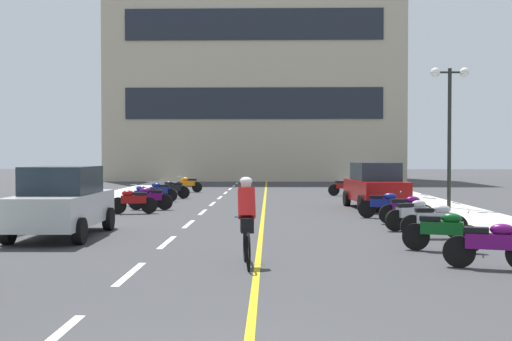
# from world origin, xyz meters

# --- Properties ---
(ground_plane) EXTENTS (140.00, 140.00, 0.00)m
(ground_plane) POSITION_xyz_m (0.00, 21.00, 0.00)
(ground_plane) COLOR #38383A
(curb_left) EXTENTS (2.40, 72.00, 0.12)m
(curb_left) POSITION_xyz_m (-7.20, 24.00, 0.06)
(curb_left) COLOR #B7B2A8
(curb_left) RESTS_ON ground
(curb_right) EXTENTS (2.40, 72.00, 0.12)m
(curb_right) POSITION_xyz_m (7.20, 24.00, 0.06)
(curb_right) COLOR #B7B2A8
(curb_right) RESTS_ON ground
(lane_dash_0) EXTENTS (0.14, 2.20, 0.01)m
(lane_dash_0) POSITION_xyz_m (-2.00, 2.00, 0.00)
(lane_dash_0) COLOR silver
(lane_dash_0) RESTS_ON ground
(lane_dash_1) EXTENTS (0.14, 2.20, 0.01)m
(lane_dash_1) POSITION_xyz_m (-2.00, 6.00, 0.00)
(lane_dash_1) COLOR silver
(lane_dash_1) RESTS_ON ground
(lane_dash_2) EXTENTS (0.14, 2.20, 0.01)m
(lane_dash_2) POSITION_xyz_m (-2.00, 10.00, 0.00)
(lane_dash_2) COLOR silver
(lane_dash_2) RESTS_ON ground
(lane_dash_3) EXTENTS (0.14, 2.20, 0.01)m
(lane_dash_3) POSITION_xyz_m (-2.00, 14.00, 0.00)
(lane_dash_3) COLOR silver
(lane_dash_3) RESTS_ON ground
(lane_dash_4) EXTENTS (0.14, 2.20, 0.01)m
(lane_dash_4) POSITION_xyz_m (-2.00, 18.00, 0.00)
(lane_dash_4) COLOR silver
(lane_dash_4) RESTS_ON ground
(lane_dash_5) EXTENTS (0.14, 2.20, 0.01)m
(lane_dash_5) POSITION_xyz_m (-2.00, 22.00, 0.00)
(lane_dash_5) COLOR silver
(lane_dash_5) RESTS_ON ground
(lane_dash_6) EXTENTS (0.14, 2.20, 0.01)m
(lane_dash_6) POSITION_xyz_m (-2.00, 26.00, 0.00)
(lane_dash_6) COLOR silver
(lane_dash_6) RESTS_ON ground
(lane_dash_7) EXTENTS (0.14, 2.20, 0.01)m
(lane_dash_7) POSITION_xyz_m (-2.00, 30.00, 0.00)
(lane_dash_7) COLOR silver
(lane_dash_7) RESTS_ON ground
(lane_dash_8) EXTENTS (0.14, 2.20, 0.01)m
(lane_dash_8) POSITION_xyz_m (-2.00, 34.00, 0.00)
(lane_dash_8) COLOR silver
(lane_dash_8) RESTS_ON ground
(lane_dash_9) EXTENTS (0.14, 2.20, 0.01)m
(lane_dash_9) POSITION_xyz_m (-2.00, 38.00, 0.00)
(lane_dash_9) COLOR silver
(lane_dash_9) RESTS_ON ground
(lane_dash_10) EXTENTS (0.14, 2.20, 0.01)m
(lane_dash_10) POSITION_xyz_m (-2.00, 42.00, 0.00)
(lane_dash_10) COLOR silver
(lane_dash_10) RESTS_ON ground
(lane_dash_11) EXTENTS (0.14, 2.20, 0.01)m
(lane_dash_11) POSITION_xyz_m (-2.00, 46.00, 0.00)
(lane_dash_11) COLOR silver
(lane_dash_11) RESTS_ON ground
(centre_line_yellow) EXTENTS (0.12, 66.00, 0.01)m
(centre_line_yellow) POSITION_xyz_m (0.25, 24.00, 0.00)
(centre_line_yellow) COLOR gold
(centre_line_yellow) RESTS_ON ground
(office_building) EXTENTS (24.60, 9.86, 20.99)m
(office_building) POSITION_xyz_m (-0.79, 49.87, 10.49)
(office_building) COLOR #BCAD93
(office_building) RESTS_ON ground
(street_lamp_mid) EXTENTS (1.46, 0.36, 5.32)m
(street_lamp_mid) POSITION_xyz_m (7.32, 18.87, 3.99)
(street_lamp_mid) COLOR black
(street_lamp_mid) RESTS_ON curb_right
(parked_car_near) EXTENTS (1.97, 4.23, 1.82)m
(parked_car_near) POSITION_xyz_m (-4.87, 10.97, 0.92)
(parked_car_near) COLOR black
(parked_car_near) RESTS_ON ground
(parked_car_mid) EXTENTS (2.18, 4.32, 1.82)m
(parked_car_mid) POSITION_xyz_m (4.65, 19.66, 0.92)
(parked_car_mid) COLOR black
(parked_car_mid) RESTS_ON ground
(motorcycle_1) EXTENTS (1.66, 0.75, 0.92)m
(motorcycle_1) POSITION_xyz_m (4.57, 6.58, 0.47)
(motorcycle_1) COLOR black
(motorcycle_1) RESTS_ON ground
(motorcycle_2) EXTENTS (1.64, 0.79, 0.92)m
(motorcycle_2) POSITION_xyz_m (4.26, 8.68, 0.47)
(motorcycle_2) COLOR black
(motorcycle_2) RESTS_ON ground
(motorcycle_3) EXTENTS (1.70, 0.60, 0.92)m
(motorcycle_3) POSITION_xyz_m (4.66, 10.86, 0.47)
(motorcycle_3) COLOR black
(motorcycle_3) RESTS_ON ground
(motorcycle_4) EXTENTS (1.64, 0.79, 0.92)m
(motorcycle_4) POSITION_xyz_m (4.49, 12.51, 0.47)
(motorcycle_4) COLOR black
(motorcycle_4) RESTS_ON ground
(motorcycle_5) EXTENTS (1.70, 0.60, 0.92)m
(motorcycle_5) POSITION_xyz_m (4.69, 14.18, 0.47)
(motorcycle_5) COLOR black
(motorcycle_5) RESTS_ON ground
(motorcycle_6) EXTENTS (1.67, 0.69, 0.92)m
(motorcycle_6) POSITION_xyz_m (4.31, 15.87, 0.47)
(motorcycle_6) COLOR black
(motorcycle_6) RESTS_ON ground
(motorcycle_7) EXTENTS (1.69, 0.62, 0.92)m
(motorcycle_7) POSITION_xyz_m (-4.43, 17.32, 0.47)
(motorcycle_7) COLOR black
(motorcycle_7) RESTS_ON ground
(motorcycle_8) EXTENTS (1.70, 0.60, 0.92)m
(motorcycle_8) POSITION_xyz_m (-4.12, 18.90, 0.47)
(motorcycle_8) COLOR black
(motorcycle_8) RESTS_ON ground
(motorcycle_9) EXTENTS (1.67, 0.68, 0.92)m
(motorcycle_9) POSITION_xyz_m (-4.62, 20.42, 0.47)
(motorcycle_9) COLOR black
(motorcycle_9) RESTS_ON ground
(motorcycle_10) EXTENTS (1.66, 0.72, 0.92)m
(motorcycle_10) POSITION_xyz_m (-4.55, 23.40, 0.47)
(motorcycle_10) COLOR black
(motorcycle_10) RESTS_ON ground
(motorcycle_11) EXTENTS (1.70, 0.60, 0.92)m
(motorcycle_11) POSITION_xyz_m (-4.27, 25.30, 0.47)
(motorcycle_11) COLOR black
(motorcycle_11) RESTS_ON ground
(motorcycle_12) EXTENTS (1.69, 0.60, 0.92)m
(motorcycle_12) POSITION_xyz_m (4.40, 27.69, 0.47)
(motorcycle_12) COLOR black
(motorcycle_12) RESTS_ON ground
(motorcycle_13) EXTENTS (1.66, 0.74, 0.92)m
(motorcycle_13) POSITION_xyz_m (-4.20, 30.58, 0.47)
(motorcycle_13) COLOR black
(motorcycle_13) RESTS_ON ground
(cyclist_rider) EXTENTS (0.43, 1.77, 1.71)m
(cyclist_rider) POSITION_xyz_m (0.04, 6.88, 0.89)
(cyclist_rider) COLOR black
(cyclist_rider) RESTS_ON ground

